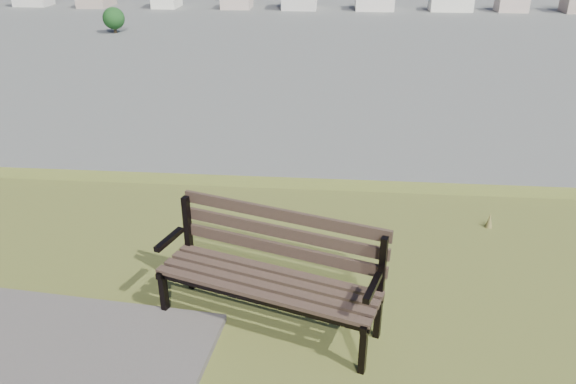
{
  "coord_description": "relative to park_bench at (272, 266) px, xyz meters",
  "views": [
    {
      "loc": [
        0.63,
        -2.47,
        28.12
      ],
      "look_at": [
        0.13,
        3.29,
        25.3
      ],
      "focal_mm": 35.0,
      "sensor_mm": 36.0,
      "label": 1
    }
  ],
  "objects": [
    {
      "name": "park_bench",
      "position": [
        0.0,
        0.0,
        0.0
      ],
      "size": [
        1.94,
        1.13,
        0.97
      ],
      "rotation": [
        0.0,
        0.0,
        -0.31
      ],
      "color": "#473329",
      "rests_on": "hilltop_mesa"
    }
  ]
}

